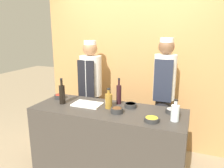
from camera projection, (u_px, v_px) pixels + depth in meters
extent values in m
cube|color=#B7844C|center=(134.00, 72.00, 3.59)|extent=(3.01, 0.18, 2.40)
cube|color=#3D3833|center=(108.00, 144.00, 2.76)|extent=(1.87, 0.69, 0.94)
cylinder|color=#2D2D2D|center=(130.00, 105.00, 2.69)|extent=(0.15, 0.15, 0.05)
cylinder|color=green|center=(131.00, 104.00, 2.69)|extent=(0.12, 0.12, 0.02)
cylinder|color=#2D2D2D|center=(173.00, 111.00, 2.52)|extent=(0.16, 0.16, 0.05)
cylinder|color=silver|center=(173.00, 110.00, 2.51)|extent=(0.13, 0.13, 0.01)
cylinder|color=#2D2D2D|center=(60.00, 97.00, 3.05)|extent=(0.15, 0.15, 0.06)
cylinder|color=red|center=(60.00, 95.00, 3.04)|extent=(0.12, 0.12, 0.02)
cylinder|color=#2D2D2D|center=(117.00, 110.00, 2.52)|extent=(0.14, 0.14, 0.06)
cylinder|color=brown|center=(117.00, 109.00, 2.51)|extent=(0.12, 0.12, 0.02)
cylinder|color=#2D2D2D|center=(152.00, 119.00, 2.28)|extent=(0.16, 0.16, 0.04)
cylinder|color=yellow|center=(152.00, 118.00, 2.28)|extent=(0.13, 0.13, 0.01)
cube|color=white|center=(87.00, 104.00, 2.79)|extent=(0.36, 0.24, 0.02)
cylinder|color=black|center=(62.00, 95.00, 2.81)|extent=(0.08, 0.08, 0.24)
cylinder|color=black|center=(61.00, 83.00, 2.78)|extent=(0.03, 0.03, 0.07)
cylinder|color=black|center=(61.00, 79.00, 2.76)|extent=(0.03, 0.03, 0.02)
cylinder|color=olive|center=(109.00, 101.00, 2.65)|extent=(0.09, 0.09, 0.18)
cylinder|color=olive|center=(109.00, 92.00, 2.62)|extent=(0.04, 0.04, 0.06)
cylinder|color=black|center=(109.00, 89.00, 2.61)|extent=(0.04, 0.04, 0.02)
cylinder|color=black|center=(119.00, 95.00, 2.81)|extent=(0.06, 0.06, 0.24)
cylinder|color=black|center=(119.00, 83.00, 2.77)|extent=(0.03, 0.03, 0.07)
cylinder|color=black|center=(119.00, 79.00, 2.76)|extent=(0.03, 0.03, 0.02)
cylinder|color=silver|center=(175.00, 113.00, 2.28)|extent=(0.09, 0.09, 0.17)
cylinder|color=silver|center=(176.00, 103.00, 2.26)|extent=(0.04, 0.04, 0.05)
cylinder|color=black|center=(176.00, 100.00, 2.25)|extent=(0.04, 0.04, 0.01)
cylinder|color=#28282D|center=(92.00, 120.00, 3.58)|extent=(0.24, 0.24, 0.87)
cylinder|color=white|center=(91.00, 76.00, 3.40)|extent=(0.34, 0.34, 0.62)
cube|color=black|center=(86.00, 79.00, 3.26)|extent=(0.27, 0.02, 0.57)
sphere|color=#9E704C|center=(90.00, 49.00, 3.30)|extent=(0.22, 0.22, 0.22)
cylinder|color=white|center=(90.00, 43.00, 3.28)|extent=(0.19, 0.19, 0.08)
cylinder|color=#28282D|center=(162.00, 129.00, 3.17)|extent=(0.22, 0.22, 0.93)
cylinder|color=white|center=(165.00, 77.00, 2.98)|extent=(0.30, 0.30, 0.62)
cube|color=#232838|center=(163.00, 81.00, 2.86)|extent=(0.24, 0.02, 0.57)
sphere|color=brown|center=(166.00, 47.00, 2.88)|extent=(0.21, 0.21, 0.21)
cylinder|color=white|center=(167.00, 40.00, 2.86)|extent=(0.18, 0.18, 0.07)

